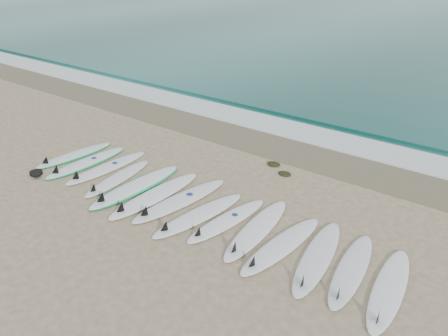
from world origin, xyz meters
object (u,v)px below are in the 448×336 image
Objects in this scene: surfboard_7 at (197,216)px; leash_coil at (36,173)px; surfboard_0 at (74,155)px; surfboard_13 at (388,290)px.

leash_coil is at bearing -159.83° from surfboard_7.
surfboard_0 is 0.92× the size of surfboard_7.
surfboard_13 is at bearing 11.06° from surfboard_7.
surfboard_13 is 5.28× the size of leash_coil.
surfboard_13 is at bearing 7.22° from leash_coil.
surfboard_0 is at bearing -175.28° from surfboard_7.
surfboard_13 is at bearing 4.28° from surfboard_0.
leash_coil is (-4.59, -0.93, -0.01)m from surfboard_7.
surfboard_0 is at bearing 98.06° from leash_coil.
leash_coil is (0.18, -1.26, 0.01)m from surfboard_0.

